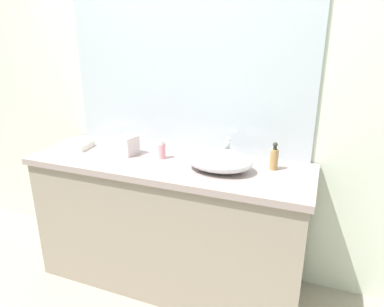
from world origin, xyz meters
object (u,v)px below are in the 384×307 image
soap_dispenser (274,158)px  folded_hand_towel (76,145)px  lotion_bottle (162,150)px  tissue_box (127,144)px  sink_basin (219,161)px

soap_dispenser → folded_hand_towel: soap_dispenser is taller
soap_dispenser → folded_hand_towel: (-1.36, -0.09, -0.05)m
lotion_bottle → tissue_box: 0.25m
sink_basin → folded_hand_towel: sink_basin is taller
lotion_bottle → folded_hand_towel: lotion_bottle is taller
sink_basin → soap_dispenser: bearing=24.5°
soap_dispenser → folded_hand_towel: bearing=-176.2°
lotion_bottle → sink_basin: bearing=-9.7°
sink_basin → soap_dispenser: size_ratio=2.35×
tissue_box → folded_hand_towel: 0.42m
sink_basin → tissue_box: 0.65m
tissue_box → soap_dispenser: bearing=4.6°
tissue_box → folded_hand_towel: size_ratio=0.80×
lotion_bottle → tissue_box: (-0.25, -0.01, 0.01)m
lotion_bottle → folded_hand_towel: 0.66m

